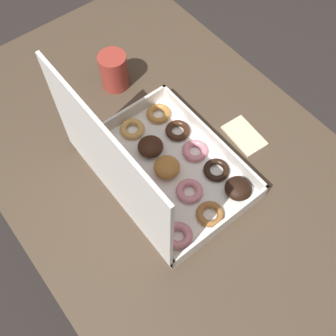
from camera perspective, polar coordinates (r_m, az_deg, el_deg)
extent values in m
plane|color=#2D2826|center=(1.71, -0.11, -11.71)|extent=(8.00, 8.00, 0.00)
cube|color=#4C3D2D|center=(1.03, -0.17, 0.83)|extent=(1.29, 0.81, 0.03)
cylinder|color=#4C3D2D|center=(1.76, -3.16, 14.25)|extent=(0.06, 0.06, 0.72)
cube|color=white|center=(1.00, 0.00, -0.52)|extent=(0.40, 0.29, 0.01)
cube|color=white|center=(1.03, 6.27, 4.47)|extent=(0.40, 0.01, 0.04)
cube|color=white|center=(0.94, -6.85, -4.53)|extent=(0.40, 0.01, 0.04)
cube|color=white|center=(0.92, 7.76, -8.24)|extent=(0.01, 0.29, 0.04)
cube|color=white|center=(1.07, -6.65, 7.39)|extent=(0.01, 0.29, 0.04)
cube|color=white|center=(0.79, -8.61, 0.43)|extent=(0.40, 0.01, 0.30)
ellipsoid|color=black|center=(0.97, 10.15, -2.94)|extent=(0.07, 0.07, 0.04)
torus|color=black|center=(1.00, 7.04, -0.29)|extent=(0.07, 0.07, 0.02)
torus|color=pink|center=(1.02, 3.93, 2.52)|extent=(0.07, 0.07, 0.02)
torus|color=#381E11|center=(1.05, 1.42, 5.45)|extent=(0.07, 0.07, 0.02)
torus|color=#B77A38|center=(1.09, -1.39, 7.90)|extent=(0.07, 0.07, 0.02)
torus|color=#9E6633|center=(0.94, 6.11, -6.67)|extent=(0.07, 0.07, 0.02)
torus|color=pink|center=(0.96, 3.13, -3.37)|extent=(0.07, 0.07, 0.02)
ellipsoid|color=#B77A38|center=(0.98, -0.16, 0.10)|extent=(0.07, 0.07, 0.04)
ellipsoid|color=#381E11|center=(1.02, -2.56, 3.13)|extent=(0.07, 0.07, 0.04)
torus|color=tan|center=(1.06, -5.21, 5.67)|extent=(0.07, 0.07, 0.02)
torus|color=pink|center=(0.92, 1.50, -9.75)|extent=(0.07, 0.07, 0.02)
torus|color=black|center=(0.94, -1.73, -6.57)|extent=(0.07, 0.07, 0.02)
ellipsoid|color=pink|center=(0.96, -4.08, -2.97)|extent=(0.07, 0.07, 0.04)
ellipsoid|color=white|center=(0.99, -6.82, 0.42)|extent=(0.07, 0.07, 0.04)
ellipsoid|color=tan|center=(1.03, -9.57, 3.25)|extent=(0.07, 0.07, 0.03)
cylinder|color=#A3382D|center=(1.14, -7.85, 13.79)|extent=(0.08, 0.08, 0.11)
cylinder|color=black|center=(1.11, -8.17, 15.55)|extent=(0.07, 0.07, 0.01)
cube|color=beige|center=(1.08, 11.01, 4.64)|extent=(0.12, 0.08, 0.01)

